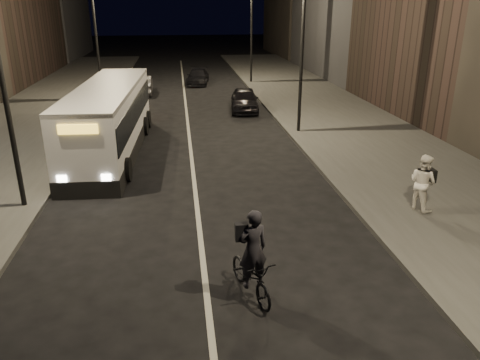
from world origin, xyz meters
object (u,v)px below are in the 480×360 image
object	(u,v)px
streetlight_left_far	(98,18)
car_far	(198,77)
car_mid	(142,85)
car_near	(245,100)
pedestrian_woman	(423,182)
streetlight_left_near	(5,39)
cyclist_on_bicycle	(252,268)
streetlight_right_mid	(298,24)
city_bus	(110,116)
streetlight_right_far	(248,15)

from	to	relation	value
streetlight_left_far	car_far	world-z (taller)	streetlight_left_far
streetlight_left_far	car_mid	bearing A→B (deg)	45.12
car_near	car_mid	size ratio (longest dim) A/B	1.00
streetlight_left_far	pedestrian_woman	distance (m)	23.90
streetlight_left_near	pedestrian_woman	world-z (taller)	streetlight_left_near
pedestrian_woman	car_near	bearing A→B (deg)	-11.66
cyclist_on_bicycle	car_far	bearing A→B (deg)	72.42
car_near	car_far	world-z (taller)	car_near
cyclist_on_bicycle	car_mid	world-z (taller)	cyclist_on_bicycle
streetlight_right_mid	pedestrian_woman	size ratio (longest dim) A/B	4.46
streetlight_left_near	pedestrian_woman	size ratio (longest dim) A/B	4.46
city_bus	streetlight_right_far	bearing A→B (deg)	66.25
streetlight_right_mid	car_far	xyz separation A→B (m)	(-4.13, 16.27, -4.76)
cyclist_on_bicycle	car_far	xyz separation A→B (m)	(0.18, 30.03, -0.15)
car_mid	car_near	bearing A→B (deg)	134.16
car_near	pedestrian_woman	bearing A→B (deg)	-71.74
cyclist_on_bicycle	pedestrian_woman	world-z (taller)	cyclist_on_bicycle
streetlight_left_near	cyclist_on_bicycle	bearing A→B (deg)	-42.19
cyclist_on_bicycle	pedestrian_woman	size ratio (longest dim) A/B	1.23
city_bus	pedestrian_woman	size ratio (longest dim) A/B	6.13
car_near	car_mid	bearing A→B (deg)	141.29
streetlight_left_near	car_near	world-z (taller)	streetlight_left_near
streetlight_right_mid	car_mid	size ratio (longest dim) A/B	1.98
pedestrian_woman	car_far	bearing A→B (deg)	-11.47
city_bus	streetlight_right_mid	bearing A→B (deg)	14.70
pedestrian_woman	car_mid	bearing A→B (deg)	0.38
streetlight_left_far	cyclist_on_bicycle	bearing A→B (deg)	-75.03
car_far	car_mid	bearing A→B (deg)	-129.66
city_bus	car_mid	world-z (taller)	city_bus
streetlight_right_mid	car_mid	distance (m)	15.60
city_bus	car_far	distance (m)	18.81
car_mid	car_far	xyz separation A→B (m)	(4.26, 3.99, -0.08)
streetlight_right_far	car_near	distance (m)	11.43
pedestrian_woman	car_far	xyz separation A→B (m)	(-5.83, 26.27, -0.47)
streetlight_right_far	cyclist_on_bicycle	xyz separation A→B (m)	(-4.31, -29.76, -4.61)
streetlight_left_near	cyclist_on_bicycle	xyz separation A→B (m)	(6.35, -5.76, -4.61)
streetlight_right_mid	car_mid	bearing A→B (deg)	124.33
streetlight_left_near	streetlight_left_far	bearing A→B (deg)	90.00
streetlight_left_near	car_mid	size ratio (longest dim) A/B	1.98
cyclist_on_bicycle	streetlight_right_far	bearing A→B (deg)	64.53
streetlight_right_mid	streetlight_left_near	size ratio (longest dim) A/B	1.00
car_near	car_far	xyz separation A→B (m)	(-2.40, 10.56, -0.10)
streetlight_right_far	pedestrian_woman	distance (m)	26.41
streetlight_left_far	cyclist_on_bicycle	distance (m)	25.02
car_near	car_mid	world-z (taller)	car_near
city_bus	car_near	bearing A→B (deg)	49.52
car_mid	streetlight_right_far	bearing A→B (deg)	-157.30
city_bus	cyclist_on_bicycle	size ratio (longest dim) A/B	4.98
streetlight_left_far	car_near	size ratio (longest dim) A/B	1.98
pedestrian_woman	streetlight_right_mid	bearing A→B (deg)	-14.34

